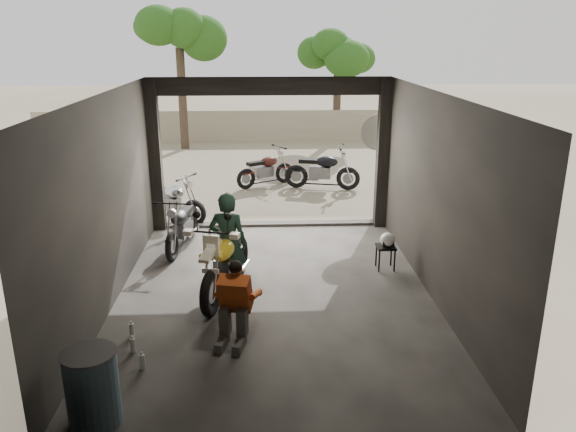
{
  "coord_description": "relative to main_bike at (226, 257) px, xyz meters",
  "views": [
    {
      "loc": [
        -0.17,
        -8.18,
        4.01
      ],
      "look_at": [
        0.25,
        0.6,
        1.16
      ],
      "focal_mm": 35.0,
      "sensor_mm": 36.0,
      "label": 1
    }
  ],
  "objects": [
    {
      "name": "outside_bike_a",
      "position": [
        -1.46,
        3.84,
        -0.1
      ],
      "size": [
        1.73,
        1.35,
        1.09
      ],
      "primitive_type": null,
      "rotation": [
        0.0,
        0.0,
        1.07
      ],
      "color": "black",
      "rests_on": "ground"
    },
    {
      "name": "stool",
      "position": [
        2.77,
        0.87,
        -0.26
      ],
      "size": [
        0.33,
        0.33,
        0.45
      ],
      "rotation": [
        0.0,
        0.0,
        0.03
      ],
      "color": "black",
      "rests_on": "ground"
    },
    {
      "name": "rider",
      "position": [
        0.04,
        0.1,
        0.2
      ],
      "size": [
        0.68,
        0.52,
        1.68
      ],
      "primitive_type": "imported",
      "rotation": [
        0.0,
        0.0,
        2.94
      ],
      "color": "black",
      "rests_on": "ground"
    },
    {
      "name": "outside_bike_c",
      "position": [
        2.22,
        6.43,
        -0.04
      ],
      "size": [
        1.9,
        1.11,
        1.2
      ],
      "primitive_type": null,
      "rotation": [
        0.0,
        0.0,
        1.35
      ],
      "color": "black",
      "rests_on": "ground"
    },
    {
      "name": "garage",
      "position": [
        0.77,
        0.42,
        0.63
      ],
      "size": [
        7.0,
        7.13,
        3.2
      ],
      "color": "#2D2B28",
      "rests_on": "ground"
    },
    {
      "name": "left_bike",
      "position": [
        -0.98,
        2.09,
        -0.1
      ],
      "size": [
        0.9,
        1.69,
        1.08
      ],
      "primitive_type": null,
      "rotation": [
        0.0,
        0.0,
        -0.16
      ],
      "color": "black",
      "rests_on": "ground"
    },
    {
      "name": "tree_right",
      "position": [
        3.57,
        13.88,
        2.91
      ],
      "size": [
        2.2,
        2.2,
        5.0
      ],
      "color": "#382B1E",
      "rests_on": "ground"
    },
    {
      "name": "tree_left",
      "position": [
        -2.23,
        12.38,
        3.34
      ],
      "size": [
        2.2,
        2.2,
        5.6
      ],
      "color": "#382B1E",
      "rests_on": "ground"
    },
    {
      "name": "main_bike",
      "position": [
        0.0,
        0.0,
        0.0
      ],
      "size": [
        1.26,
        2.08,
        1.29
      ],
      "primitive_type": null,
      "rotation": [
        0.0,
        0.0,
        -0.26
      ],
      "color": "white",
      "rests_on": "ground"
    },
    {
      "name": "boundary_wall",
      "position": [
        0.77,
        13.88,
        -0.05
      ],
      "size": [
        18.0,
        0.3,
        1.2
      ],
      "primitive_type": "cube",
      "color": "gray",
      "rests_on": "ground"
    },
    {
      "name": "outside_bike_b",
      "position": [
        0.69,
        6.84,
        -0.11
      ],
      "size": [
        1.68,
        1.39,
        1.07
      ],
      "primitive_type": null,
      "rotation": [
        0.0,
        0.0,
        2.13
      ],
      "color": "#40140F",
      "rests_on": "ground"
    },
    {
      "name": "helmet",
      "position": [
        2.79,
        0.85,
        -0.07
      ],
      "size": [
        0.31,
        0.32,
        0.25
      ],
      "primitive_type": "ellipsoid",
      "rotation": [
        0.0,
        0.0,
        -0.21
      ],
      "color": "white",
      "rests_on": "stool"
    },
    {
      "name": "ground",
      "position": [
        0.77,
        -0.12,
        -0.65
      ],
      "size": [
        80.0,
        80.0,
        0.0
      ],
      "primitive_type": "plane",
      "color": "#7A6D56",
      "rests_on": "ground"
    },
    {
      "name": "sign_post",
      "position": [
        3.13,
        3.66,
        0.98
      ],
      "size": [
        0.8,
        0.08,
        2.41
      ],
      "rotation": [
        0.0,
        0.0,
        0.16
      ],
      "color": "black",
      "rests_on": "ground"
    },
    {
      "name": "mechanic",
      "position": [
        0.19,
        -1.51,
        -0.1
      ],
      "size": [
        0.71,
        0.86,
        1.1
      ],
      "primitive_type": null,
      "rotation": [
        0.0,
        0.0,
        -0.22
      ],
      "color": "#C8501A",
      "rests_on": "ground"
    },
    {
      "name": "oil_drum",
      "position": [
        -1.23,
        -3.12,
        -0.21
      ],
      "size": [
        0.58,
        0.58,
        0.87
      ],
      "primitive_type": "cylinder",
      "rotation": [
        0.0,
        0.0,
        0.03
      ],
      "color": "#436272",
      "rests_on": "ground"
    }
  ]
}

